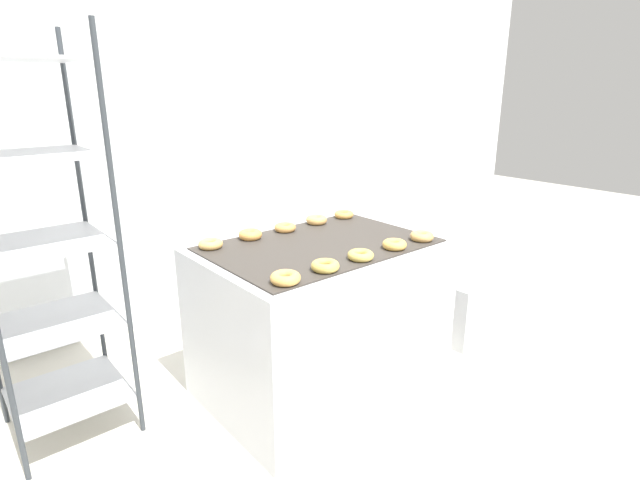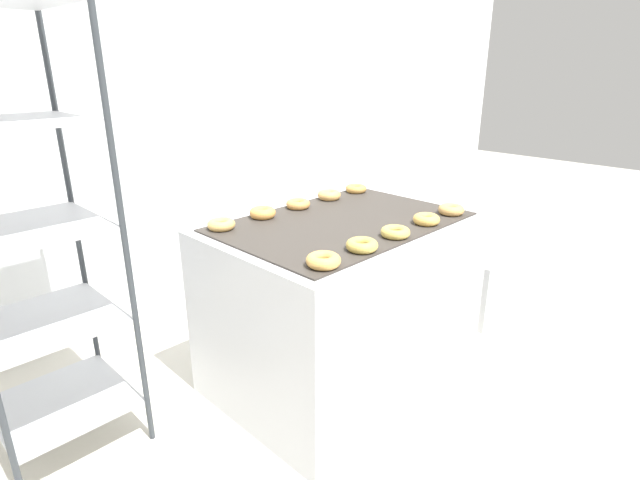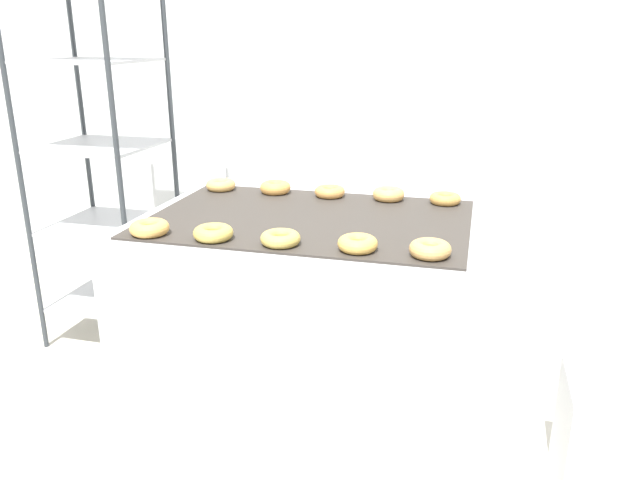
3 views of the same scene
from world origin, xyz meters
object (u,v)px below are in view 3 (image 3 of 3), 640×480
at_px(donut_far_left, 275,187).
at_px(donut_near_right, 358,244).
at_px(donut_near_left, 213,233).
at_px(donut_far_center, 330,192).
at_px(donut_far_rightmost, 445,199).
at_px(baking_rack_cart, 99,147).
at_px(glaze_bin, 621,443).
at_px(donut_near_rightmost, 430,249).
at_px(donut_far_right, 389,194).
at_px(donut_near_center, 280,238).
at_px(fryer_machine, 310,325).
at_px(donut_near_leftmost, 149,228).
at_px(donut_far_leftmost, 221,185).

bearing_deg(donut_far_left, donut_near_right, -52.68).
bearing_deg(donut_near_right, donut_near_left, -178.77).
relative_size(donut_near_left, donut_far_center, 1.05).
distance_m(donut_near_left, donut_far_rightmost, 0.93).
bearing_deg(donut_near_left, baking_rack_cart, 138.51).
bearing_deg(glaze_bin, donut_far_left, 160.54).
bearing_deg(baking_rack_cart, donut_near_rightmost, -26.80).
distance_m(donut_near_right, donut_far_right, 0.62).
xyz_separation_m(donut_near_left, donut_near_center, (0.22, 0.00, -0.00)).
distance_m(fryer_machine, donut_near_leftmost, 0.71).
bearing_deg(fryer_machine, baking_rack_cart, 156.11).
distance_m(glaze_bin, donut_far_left, 1.55).
xyz_separation_m(glaze_bin, donut_far_left, (-1.32, 0.47, 0.66)).
height_order(donut_near_center, donut_near_rightmost, donut_near_rightmost).
xyz_separation_m(baking_rack_cart, donut_near_center, (1.17, -0.83, -0.09)).
bearing_deg(donut_far_leftmost, donut_far_left, 1.14).
xyz_separation_m(fryer_machine, baking_rack_cart, (-1.18, 0.52, 0.54)).
relative_size(glaze_bin, donut_far_rightmost, 3.48).
distance_m(glaze_bin, donut_near_right, 1.09).
bearing_deg(donut_far_rightmost, glaze_bin, -36.69).
distance_m(glaze_bin, donut_near_leftmost, 1.69).
distance_m(donut_near_rightmost, donut_far_right, 0.65).
bearing_deg(donut_near_center, donut_near_right, 1.37).
bearing_deg(donut_far_leftmost, donut_far_rightmost, 0.68).
bearing_deg(donut_near_left, donut_near_right, 1.23).
distance_m(glaze_bin, donut_near_rightmost, 0.93).
distance_m(donut_near_right, donut_far_rightmost, 0.66).
relative_size(baking_rack_cart, donut_near_leftmost, 14.67).
bearing_deg(donut_far_right, donut_far_leftmost, -179.01).
xyz_separation_m(donut_near_leftmost, donut_far_right, (0.69, 0.63, 0.00)).
relative_size(donut_near_center, donut_far_leftmost, 1.02).
xyz_separation_m(fryer_machine, glaze_bin, (1.09, -0.16, -0.21)).
bearing_deg(glaze_bin, donut_near_right, -170.52).
height_order(donut_near_center, donut_far_leftmost, donut_far_leftmost).
relative_size(baking_rack_cart, glaze_bin, 4.53).
xyz_separation_m(donut_near_right, donut_far_leftmost, (-0.71, 0.61, -0.00)).
bearing_deg(donut_near_rightmost, donut_far_right, 109.34).
height_order(donut_near_rightmost, donut_far_leftmost, donut_near_rightmost).
distance_m(glaze_bin, donut_near_center, 1.29).
bearing_deg(donut_far_right, donut_near_leftmost, -137.54).
bearing_deg(glaze_bin, fryer_machine, 171.66).
bearing_deg(donut_far_right, donut_far_center, -178.06).
height_order(donut_near_center, donut_far_left, donut_far_left).
relative_size(donut_near_right, donut_near_rightmost, 0.98).
bearing_deg(fryer_machine, donut_near_left, -126.64).
relative_size(glaze_bin, donut_near_center, 3.32).
bearing_deg(donut_far_center, donut_far_leftmost, -179.49).
bearing_deg(baking_rack_cart, donut_far_leftmost, -17.18).
bearing_deg(fryer_machine, donut_near_rightmost, -33.69).
relative_size(donut_far_left, donut_far_rightmost, 1.05).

